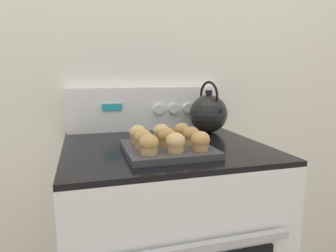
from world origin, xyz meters
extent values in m
cube|color=silver|center=(0.00, 0.73, 1.20)|extent=(8.00, 0.05, 2.40)
cube|color=#B2B2B7|center=(0.00, 0.00, 0.72)|extent=(0.59, 0.02, 0.02)
cube|color=black|center=(0.00, 0.36, 0.93)|extent=(0.74, 0.68, 0.02)
cube|color=white|center=(0.00, 0.68, 1.04)|extent=(0.73, 0.05, 0.20)
cube|color=teal|center=(-0.16, 0.64, 1.05)|extent=(0.09, 0.01, 0.03)
cylinder|color=white|center=(0.05, 0.64, 1.04)|extent=(0.05, 0.02, 0.05)
cylinder|color=white|center=(0.13, 0.64, 1.04)|extent=(0.05, 0.02, 0.05)
cylinder|color=white|center=(0.20, 0.64, 1.04)|extent=(0.05, 0.02, 0.05)
cylinder|color=white|center=(0.27, 0.64, 1.04)|extent=(0.05, 0.02, 0.05)
cube|color=#38383D|center=(-0.02, 0.24, 0.95)|extent=(0.29, 0.29, 0.02)
cylinder|color=tan|center=(-0.10, 0.16, 0.97)|extent=(0.05, 0.05, 0.03)
ellipsoid|color=tan|center=(-0.10, 0.16, 0.99)|extent=(0.06, 0.06, 0.05)
cylinder|color=tan|center=(-0.02, 0.16, 0.97)|extent=(0.05, 0.05, 0.03)
ellipsoid|color=tan|center=(-0.02, 0.16, 0.99)|extent=(0.06, 0.06, 0.05)
cylinder|color=#A37A4C|center=(0.07, 0.16, 0.97)|extent=(0.05, 0.05, 0.03)
ellipsoid|color=tan|center=(0.07, 0.16, 0.99)|extent=(0.06, 0.06, 0.05)
cylinder|color=#A37A4C|center=(-0.10, 0.24, 0.97)|extent=(0.05, 0.05, 0.03)
ellipsoid|color=tan|center=(-0.10, 0.24, 0.99)|extent=(0.06, 0.06, 0.05)
cylinder|color=#A37A4C|center=(-0.02, 0.24, 0.97)|extent=(0.05, 0.05, 0.03)
ellipsoid|color=#B2844C|center=(-0.02, 0.24, 0.99)|extent=(0.06, 0.06, 0.05)
cylinder|color=tan|center=(0.07, 0.24, 0.97)|extent=(0.05, 0.05, 0.03)
ellipsoid|color=#B2844C|center=(0.07, 0.24, 0.99)|extent=(0.06, 0.06, 0.05)
cylinder|color=#A37A4C|center=(-0.10, 0.33, 0.97)|extent=(0.05, 0.05, 0.03)
ellipsoid|color=tan|center=(-0.10, 0.33, 0.99)|extent=(0.06, 0.06, 0.05)
cylinder|color=olive|center=(-0.02, 0.32, 0.97)|extent=(0.05, 0.05, 0.03)
ellipsoid|color=tan|center=(-0.02, 0.32, 0.99)|extent=(0.06, 0.06, 0.05)
cylinder|color=tan|center=(0.06, 0.33, 0.97)|extent=(0.05, 0.05, 0.03)
ellipsoid|color=#B2844C|center=(0.06, 0.33, 0.99)|extent=(0.06, 0.06, 0.05)
sphere|color=black|center=(0.26, 0.53, 1.02)|extent=(0.17, 0.17, 0.17)
cylinder|color=black|center=(0.26, 0.53, 1.12)|extent=(0.03, 0.03, 0.02)
cone|color=black|center=(0.27, 0.45, 1.04)|extent=(0.05, 0.08, 0.06)
torus|color=black|center=(0.26, 0.53, 1.10)|extent=(0.04, 0.13, 0.13)
camera|label=1|loc=(-0.29, -0.72, 1.20)|focal=32.00mm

